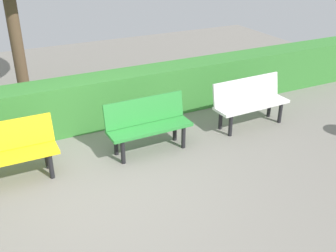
{
  "coord_description": "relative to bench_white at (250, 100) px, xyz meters",
  "views": [
    {
      "loc": [
        1.24,
        4.52,
        3.24
      ],
      "look_at": [
        -1.2,
        -0.35,
        0.55
      ],
      "focal_mm": 42.52,
      "sensor_mm": 36.0,
      "label": 1
    }
  ],
  "objects": [
    {
      "name": "bench_white",
      "position": [
        0.0,
        0.0,
        0.0
      ],
      "size": [
        1.45,
        0.5,
        0.86
      ],
      "rotation": [
        0.0,
        0.0,
        0.03
      ],
      "color": "white",
      "rests_on": "ground_plane"
    },
    {
      "name": "bench_yellow",
      "position": [
        4.17,
        -0.04,
        -0.0
      ],
      "size": [
        1.38,
        0.46,
        0.86
      ],
      "rotation": [
        0.0,
        0.0,
        -0.0
      ],
      "color": "yellow",
      "rests_on": "ground_plane"
    },
    {
      "name": "bench_green",
      "position": [
        2.03,
        0.04,
        -0.0
      ],
      "size": [
        1.37,
        0.47,
        0.86
      ],
      "rotation": [
        0.0,
        0.0,
        0.02
      ],
      "color": "#2D8C38",
      "rests_on": "ground_plane"
    },
    {
      "name": "hedge_row",
      "position": [
        2.08,
        -1.24,
        -0.02
      ],
      "size": [
        11.8,
        0.62,
        0.91
      ],
      "primitive_type": "cube",
      "color": "#387F33",
      "rests_on": "ground_plane"
    },
    {
      "name": "ground_plane",
      "position": [
        3.06,
        0.77,
        -0.48
      ],
      "size": [
        16.0,
        16.0,
        0.0
      ],
      "primitive_type": "plane",
      "color": "gray"
    }
  ]
}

